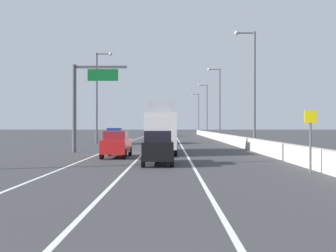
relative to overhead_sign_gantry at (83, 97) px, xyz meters
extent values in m
plane|color=#38383A|center=(7.26, 34.79, -4.73)|extent=(320.00, 320.00, 0.00)
cube|color=silver|center=(1.76, 25.79, -4.73)|extent=(0.16, 130.00, 0.00)
cube|color=silver|center=(5.26, 25.79, -4.73)|extent=(0.16, 130.00, 0.00)
cube|color=silver|center=(8.76, 25.79, -4.73)|extent=(0.16, 130.00, 0.00)
cube|color=#B2ADA3|center=(15.05, 10.79, -4.18)|extent=(0.60, 120.00, 1.10)
cylinder|color=#47474C|center=(-0.74, 0.02, -0.98)|extent=(0.36, 0.36, 7.50)
cube|color=#47474C|center=(1.51, 0.02, 2.57)|extent=(4.50, 0.20, 0.20)
cube|color=#0C5923|center=(1.73, -0.10, 1.87)|extent=(2.60, 0.10, 1.00)
cylinder|color=#4C4C51|center=(14.15, -14.15, -3.53)|extent=(0.10, 0.10, 2.40)
cube|color=yellow|center=(14.15, -14.19, -2.03)|extent=(0.60, 0.04, 0.60)
cylinder|color=#4C4C51|center=(15.91, 5.52, 1.12)|extent=(0.24, 0.24, 11.70)
cube|color=#4C4C51|center=(15.01, 5.52, 6.82)|extent=(1.80, 0.12, 0.12)
sphere|color=beige|center=(14.11, 5.52, 6.82)|extent=(0.44, 0.44, 0.44)
cylinder|color=#4C4C51|center=(15.64, 29.76, 1.12)|extent=(0.24, 0.24, 11.70)
cube|color=#4C4C51|center=(14.74, 29.76, 6.82)|extent=(1.80, 0.12, 0.12)
sphere|color=beige|center=(13.84, 29.76, 6.82)|extent=(0.44, 0.44, 0.44)
cylinder|color=#4C4C51|center=(15.92, 53.99, 1.12)|extent=(0.24, 0.24, 11.70)
cube|color=#4C4C51|center=(15.02, 53.99, 6.82)|extent=(1.80, 0.12, 0.12)
sphere|color=beige|center=(14.12, 53.99, 6.82)|extent=(0.44, 0.44, 0.44)
cylinder|color=#4C4C51|center=(15.85, 78.23, 1.12)|extent=(0.24, 0.24, 11.70)
cube|color=#4C4C51|center=(14.95, 78.23, 6.82)|extent=(1.80, 0.12, 0.12)
sphere|color=beige|center=(14.05, 78.23, 6.82)|extent=(0.44, 0.44, 0.44)
cylinder|color=#4C4C51|center=(-2.03, 16.37, 1.12)|extent=(0.24, 0.24, 11.70)
cube|color=#4C4C51|center=(-1.13, 16.37, 6.82)|extent=(1.80, 0.12, 0.12)
sphere|color=beige|center=(-0.23, 16.37, 6.82)|extent=(0.44, 0.44, 0.44)
cube|color=black|center=(6.73, -9.97, -3.87)|extent=(1.85, 4.31, 1.03)
cube|color=black|center=(6.75, -10.40, -3.06)|extent=(1.57, 1.96, 0.60)
cylinder|color=black|center=(5.90, -8.32, -4.39)|extent=(0.24, 0.69, 0.68)
cylinder|color=black|center=(7.46, -8.27, -4.39)|extent=(0.24, 0.69, 0.68)
cylinder|color=black|center=(6.01, -11.67, -4.39)|extent=(0.24, 0.69, 0.68)
cylinder|color=black|center=(7.56, -11.62, -4.39)|extent=(0.24, 0.69, 0.68)
cube|color=#196033|center=(6.54, 15.99, -3.80)|extent=(1.78, 4.49, 1.17)
cube|color=#1C4633|center=(6.55, 15.54, -2.91)|extent=(1.54, 2.03, 0.60)
cylinder|color=black|center=(5.73, 17.76, -4.39)|extent=(0.23, 0.68, 0.68)
cylinder|color=black|center=(7.29, 17.78, -4.39)|extent=(0.23, 0.68, 0.68)
cylinder|color=black|center=(5.78, 14.19, -4.39)|extent=(0.23, 0.68, 0.68)
cylinder|color=black|center=(7.34, 14.21, -4.39)|extent=(0.23, 0.68, 0.68)
cube|color=red|center=(3.65, -5.22, -3.91)|extent=(1.75, 4.04, 0.96)
cube|color=maroon|center=(3.64, -5.62, -3.13)|extent=(1.52, 1.83, 0.60)
cylinder|color=black|center=(2.89, -3.65, -4.39)|extent=(0.23, 0.68, 0.68)
cylinder|color=black|center=(4.44, -3.66, -4.39)|extent=(0.23, 0.68, 0.68)
cylinder|color=black|center=(2.86, -6.78, -4.39)|extent=(0.23, 0.68, 0.68)
cylinder|color=black|center=(4.41, -6.79, -4.39)|extent=(0.23, 0.68, 0.68)
cube|color=gold|center=(6.78, 49.91, -3.92)|extent=(1.94, 4.42, 0.94)
cube|color=olive|center=(6.77, 49.48, -3.15)|extent=(1.65, 2.01, 0.60)
cylinder|color=black|center=(6.01, 51.67, -4.39)|extent=(0.24, 0.69, 0.68)
cylinder|color=black|center=(7.66, 51.62, -4.39)|extent=(0.24, 0.69, 0.68)
cylinder|color=black|center=(5.90, 48.20, -4.39)|extent=(0.24, 0.69, 0.68)
cylinder|color=black|center=(7.55, 48.15, -4.39)|extent=(0.24, 0.69, 0.68)
cube|color=#1E389E|center=(0.59, 14.41, -3.86)|extent=(2.04, 4.14, 1.06)
cube|color=navy|center=(0.61, 14.01, -3.03)|extent=(1.73, 1.89, 0.60)
cylinder|color=black|center=(-0.33, 15.96, -4.39)|extent=(0.25, 0.69, 0.68)
cylinder|color=black|center=(1.40, 16.03, -4.39)|extent=(0.25, 0.69, 0.68)
cylinder|color=black|center=(-0.21, 12.80, -4.39)|extent=(0.25, 0.69, 0.68)
cylinder|color=black|center=(1.52, 12.86, -4.39)|extent=(0.25, 0.69, 0.68)
cube|color=white|center=(3.77, 64.96, -3.82)|extent=(1.95, 4.56, 1.13)
cube|color=#96969E|center=(3.75, 64.51, -2.95)|extent=(1.64, 2.08, 0.60)
cylinder|color=black|center=(3.03, 66.79, -4.39)|extent=(0.24, 0.69, 0.68)
cylinder|color=black|center=(4.65, 66.73, -4.39)|extent=(0.24, 0.69, 0.68)
cylinder|color=black|center=(2.89, 63.19, -4.39)|extent=(0.24, 0.69, 0.68)
cylinder|color=black|center=(4.51, 63.13, -4.39)|extent=(0.24, 0.69, 0.68)
cube|color=silver|center=(6.69, -0.81, -2.85)|extent=(2.55, 8.34, 2.75)
cube|color=gray|center=(6.65, 1.02, -0.93)|extent=(2.15, 1.87, 1.10)
cylinder|color=black|center=(5.50, 2.62, -4.23)|extent=(0.24, 1.00, 1.00)
cylinder|color=black|center=(7.74, 2.66, -4.23)|extent=(0.24, 1.00, 1.00)
cylinder|color=black|center=(5.63, -4.28, -4.23)|extent=(0.24, 1.00, 1.00)
cylinder|color=black|center=(7.87, -4.24, -4.23)|extent=(0.24, 1.00, 1.00)
camera|label=1|loc=(7.47, -32.03, -2.47)|focal=40.14mm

